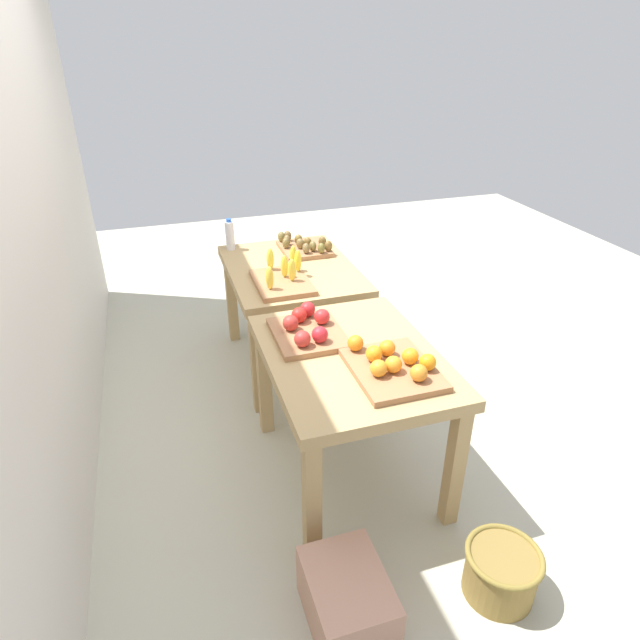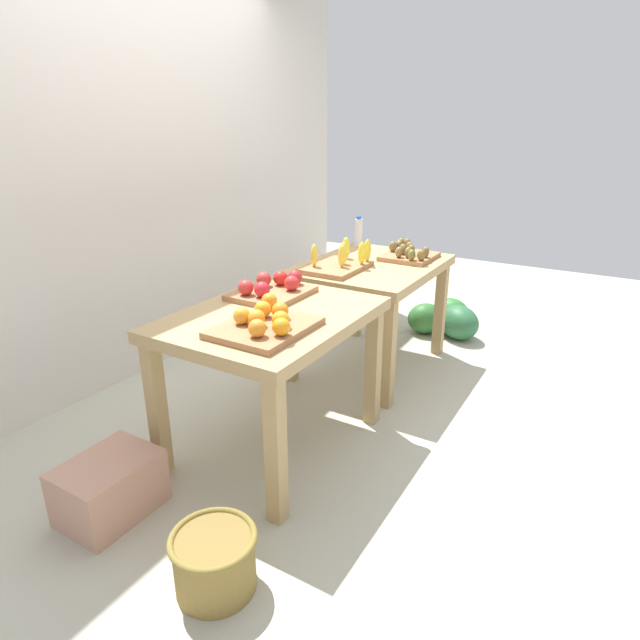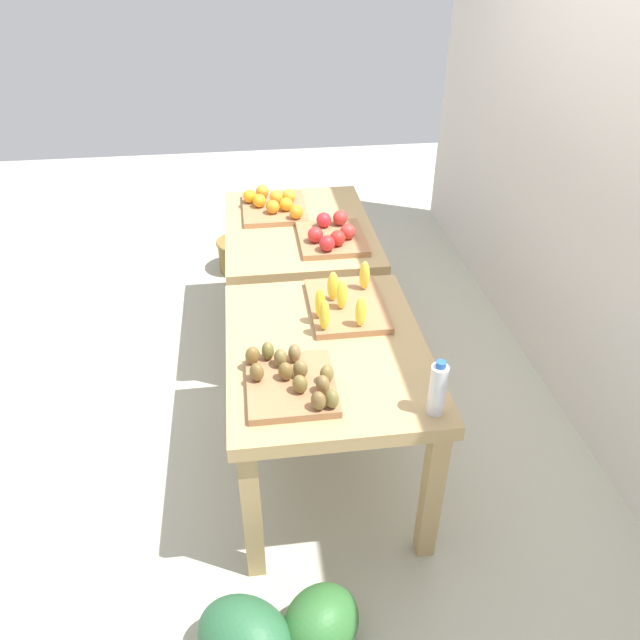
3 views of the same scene
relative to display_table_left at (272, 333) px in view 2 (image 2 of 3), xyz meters
name	(u,v)px [view 2 (image 2 of 3)]	position (x,y,z in m)	size (l,w,h in m)	color
ground_plane	(328,398)	(0.56, 0.00, -0.63)	(8.00, 8.00, 0.00)	#B6B49F
back_wall	(147,138)	(0.56, 1.35, 0.87)	(4.40, 0.12, 3.00)	silver
display_table_left	(272,333)	(0.00, 0.00, 0.00)	(1.04, 0.80, 0.73)	tan
display_table_right	(371,279)	(1.12, 0.00, 0.00)	(1.04, 0.80, 0.73)	tan
orange_bin	(265,323)	(-0.20, -0.12, 0.14)	(0.45, 0.36, 0.11)	#A16E48
apple_bin	(272,289)	(0.22, 0.15, 0.15)	(0.40, 0.34, 0.11)	#A16E48
banana_crate	(339,263)	(0.88, 0.11, 0.15)	(0.44, 0.32, 0.17)	#A16E48
kiwi_bin	(408,254)	(1.36, -0.16, 0.14)	(0.37, 0.33, 0.10)	#A16E48
water_bottle	(358,232)	(1.55, 0.32, 0.21)	(0.06, 0.06, 0.22)	silver
watermelon_pile	(447,318)	(1.99, -0.27, -0.50)	(0.59, 0.67, 0.27)	#2D742E
wicker_basket	(215,560)	(-0.86, -0.35, -0.50)	(0.32, 0.32, 0.23)	olive
cardboard_produce_box	(110,487)	(-0.79, 0.30, -0.50)	(0.40, 0.30, 0.26)	tan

